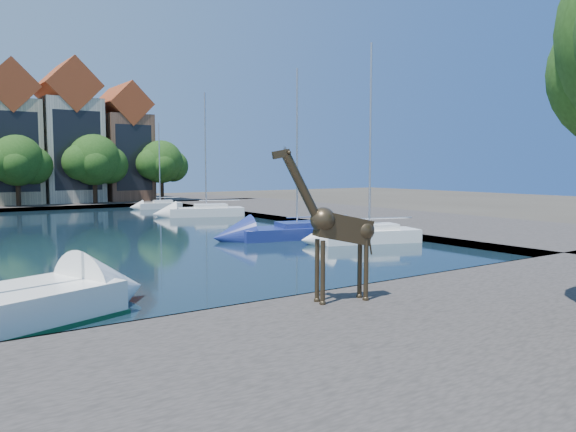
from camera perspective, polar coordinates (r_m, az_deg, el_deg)
ground at (r=17.33m, az=-5.23°, el=-10.50°), size 160.00×160.00×0.00m
water_basin at (r=39.69m, az=-22.50°, el=-2.01°), size 38.00×50.00×0.08m
near_quay at (r=11.96m, az=12.19°, el=-16.56°), size 50.00×14.00×0.50m
right_quay at (r=51.06m, az=6.07°, el=0.06°), size 14.00×52.00×0.50m
townhouse_east_inner at (r=71.36m, az=-26.58°, el=6.97°), size 5.94×9.18×15.79m
townhouse_east_mid at (r=72.59m, az=-21.47°, el=7.40°), size 6.43×9.18×16.65m
townhouse_east_end at (r=74.31m, az=-16.53°, el=6.71°), size 5.44×9.18×14.43m
far_tree_mid_east at (r=65.87m, az=-25.73°, el=4.95°), size 7.02×5.40×7.52m
far_tree_east at (r=67.59m, az=-18.99°, el=5.25°), size 7.54×5.80×7.84m
far_tree_far_east at (r=70.17m, az=-12.67°, el=5.25°), size 6.76×5.20×7.36m
giraffe_statue at (r=17.12m, az=4.89°, el=-1.18°), size 3.24×1.07×4.65m
sailboat_right_a at (r=34.26m, az=8.25°, el=-1.62°), size 6.36×3.90×11.84m
sailboat_right_b at (r=36.04m, az=0.92°, el=-1.38°), size 8.12×4.23×10.73m
sailboat_right_c at (r=52.49m, az=-8.31°, el=0.65°), size 7.15×4.42×11.33m
sailboat_right_d at (r=62.72m, az=-12.85°, el=1.21°), size 4.76×2.43×9.27m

